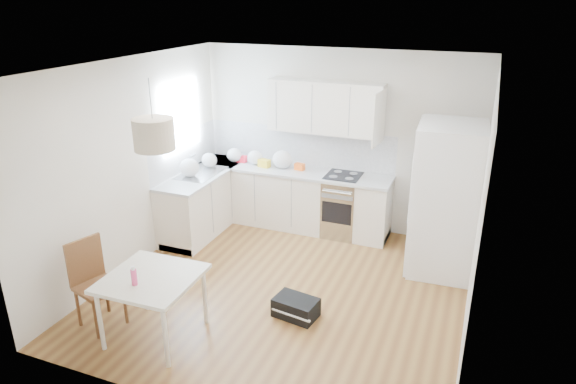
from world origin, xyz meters
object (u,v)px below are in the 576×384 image
object	(u,v)px
refrigerator	(447,199)
gym_bag	(296,307)
dining_table	(152,283)
dining_chair	(98,285)

from	to	relation	value
refrigerator	gym_bag	distance (m)	2.39
dining_table	gym_bag	size ratio (longest dim) A/B	1.94
refrigerator	dining_table	size ratio (longest dim) A/B	2.09
dining_table	gym_bag	bearing A→B (deg)	33.64
gym_bag	dining_chair	bearing A→B (deg)	-145.35
refrigerator	dining_chair	xyz separation A→B (m)	(-3.29, -2.68, -0.48)
dining_table	dining_chair	distance (m)	0.68
refrigerator	dining_chair	distance (m)	4.27
refrigerator	gym_bag	world-z (taller)	refrigerator
refrigerator	gym_bag	xyz separation A→B (m)	(-1.38, -1.76, -0.86)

